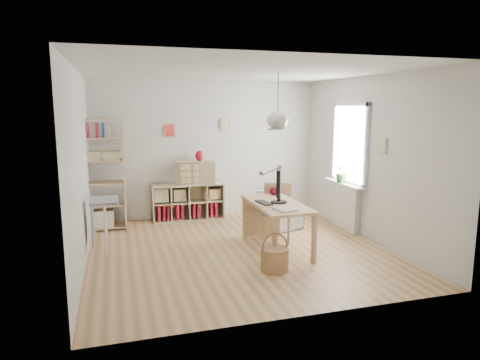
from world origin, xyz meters
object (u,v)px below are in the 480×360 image
object	(u,v)px
drawer_chest	(196,172)
chair	(277,208)
tall_bookshelf	(101,170)
cube_shelf	(187,204)
monitor	(279,183)
desk	(276,209)
storage_chest	(280,216)

from	to	relation	value
drawer_chest	chair	bearing A→B (deg)	-41.76
tall_bookshelf	chair	size ratio (longest dim) A/B	2.14
chair	drawer_chest	size ratio (longest dim) A/B	1.23
cube_shelf	drawer_chest	world-z (taller)	drawer_chest
monitor	desk	bearing A→B (deg)	-159.01
monitor	storage_chest	bearing A→B (deg)	91.10
storage_chest	tall_bookshelf	bearing A→B (deg)	148.11
cube_shelf	drawer_chest	xyz separation A→B (m)	(0.19, -0.04, 0.64)
chair	drawer_chest	bearing A→B (deg)	145.39
tall_bookshelf	storage_chest	size ratio (longest dim) A/B	2.21
chair	monitor	world-z (taller)	monitor
chair	storage_chest	world-z (taller)	chair
desk	chair	distance (m)	0.57
desk	storage_chest	size ratio (longest dim) A/B	1.66
cube_shelf	chair	bearing A→B (deg)	-54.26
chair	monitor	distance (m)	0.75
desk	cube_shelf	world-z (taller)	desk
desk	tall_bookshelf	world-z (taller)	tall_bookshelf
desk	cube_shelf	bearing A→B (deg)	114.61
tall_bookshelf	cube_shelf	bearing A→B (deg)	10.19
desk	storage_chest	xyz separation A→B (m)	(0.51, 1.11, -0.43)
chair	storage_chest	xyz separation A→B (m)	(0.29, 0.59, -0.30)
cube_shelf	tall_bookshelf	xyz separation A→B (m)	(-1.56, -0.28, 0.79)
cube_shelf	tall_bookshelf	distance (m)	1.77
cube_shelf	drawer_chest	bearing A→B (deg)	-11.90
tall_bookshelf	storage_chest	distance (m)	3.32
desk	storage_chest	bearing A→B (deg)	65.48
tall_bookshelf	drawer_chest	xyz separation A→B (m)	(1.76, 0.24, -0.15)
desk	tall_bookshelf	xyz separation A→B (m)	(-2.59, 1.95, 0.43)
drawer_chest	cube_shelf	bearing A→B (deg)	-175.50
storage_chest	drawer_chest	bearing A→B (deg)	124.30
cube_shelf	tall_bookshelf	bearing A→B (deg)	-169.81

